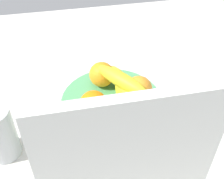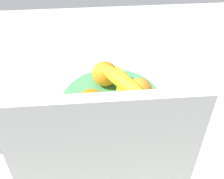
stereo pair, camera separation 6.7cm
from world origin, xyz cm
name	(u,v)px [view 1 (the left image)]	position (x,y,z in cm)	size (l,w,h in cm)	color
ground_plane	(99,120)	(0.00, 0.00, -1.50)	(180.00, 140.00, 3.00)	beige
fruit_bowl	(112,108)	(-3.64, 0.47, 2.98)	(27.55, 27.55, 5.95)	#519F65
orange_front_left	(94,104)	(1.92, 4.64, 9.52)	(7.13, 7.13, 7.13)	orange
orange_front_right	(139,89)	(-10.76, 1.24, 9.52)	(7.13, 7.13, 7.13)	orange
orange_center	(102,74)	(-2.21, -6.92, 9.52)	(7.13, 7.13, 7.13)	orange
banana_bunch	(123,85)	(-6.82, -0.61, 10.15)	(13.22, 17.63, 8.40)	yellow
cutting_board	(128,178)	(0.05, 31.45, 18.00)	(28.00, 1.80, 36.00)	white
jar_lid	(190,85)	(-30.28, -6.88, 0.68)	(6.41, 6.41, 1.36)	white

